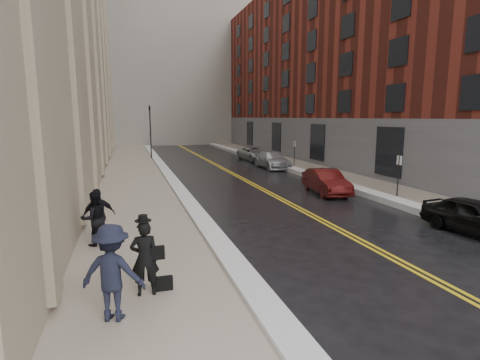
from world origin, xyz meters
TOP-DOWN VIEW (x-y plane):
  - ground at (0.00, 0.00)m, footprint 160.00×160.00m
  - sidewalk_left at (-4.50, 16.00)m, footprint 4.00×64.00m
  - sidewalk_right at (9.00, 16.00)m, footprint 3.00×64.00m
  - lane_stripe_a at (2.38, 16.00)m, footprint 0.12×64.00m
  - lane_stripe_b at (2.62, 16.00)m, footprint 0.12×64.00m
  - snow_ridge_left at (-2.20, 16.00)m, footprint 0.70×60.80m
  - snow_ridge_right at (7.15, 16.00)m, footprint 0.85×60.80m
  - building_right at (17.50, 23.00)m, footprint 14.00×50.00m
  - tower_far_right at (14.00, 66.00)m, footprint 22.00×18.00m
  - traffic_signal at (-2.60, 30.00)m, footprint 0.18×0.15m
  - parking_sign_near at (7.90, 8.00)m, footprint 0.06×0.35m
  - parking_sign_far at (7.90, 20.00)m, footprint 0.06×0.35m
  - car_black at (6.80, 2.63)m, footprint 1.95×3.89m
  - car_maroon at (5.36, 10.53)m, footprint 1.83×4.11m
  - car_silver_near at (6.41, 20.97)m, footprint 1.94×4.70m
  - car_silver_far at (6.80, 26.34)m, footprint 2.59×4.86m
  - pedestrian_main at (-4.57, 1.01)m, footprint 0.64×0.43m
  - pedestrian_a at (-5.89, 4.85)m, footprint 0.99×0.88m
  - pedestrian_b at (-5.22, 0.13)m, footprint 1.42×1.10m
  - pedestrian_c at (-5.79, 5.11)m, footprint 1.10×0.73m

SIDE VIEW (x-z plane):
  - ground at x=0.00m, z-range 0.00..0.00m
  - lane_stripe_a at x=2.38m, z-range 0.00..0.01m
  - lane_stripe_b at x=2.62m, z-range 0.00..0.01m
  - sidewalk_left at x=-4.50m, z-range 0.00..0.15m
  - sidewalk_right at x=9.00m, z-range 0.00..0.15m
  - snow_ridge_left at x=-2.20m, z-range 0.00..0.26m
  - snow_ridge_right at x=7.15m, z-range 0.00..0.30m
  - car_black at x=6.80m, z-range 0.00..1.27m
  - car_silver_far at x=6.80m, z-range 0.00..1.30m
  - car_maroon at x=5.36m, z-range 0.00..1.31m
  - car_silver_near at x=6.41m, z-range 0.00..1.36m
  - pedestrian_a at x=-5.89m, z-range 0.15..1.85m
  - pedestrian_main at x=-4.57m, z-range 0.15..1.86m
  - pedestrian_c at x=-5.79m, z-range 0.15..1.88m
  - pedestrian_b at x=-5.22m, z-range 0.15..2.08m
  - parking_sign_near at x=7.90m, z-range 0.24..2.47m
  - parking_sign_far at x=7.90m, z-range 0.24..2.47m
  - traffic_signal at x=-2.60m, z-range 0.48..5.68m
  - building_right at x=17.50m, z-range 0.00..18.00m
  - tower_far_right at x=14.00m, z-range 0.00..44.00m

